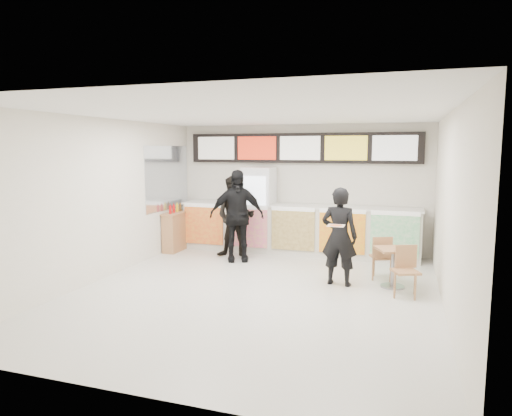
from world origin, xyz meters
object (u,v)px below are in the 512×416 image
at_px(customer_mid, 237,216).
at_px(condiment_ledge, 175,231).
at_px(customer_left, 236,217).
at_px(drinks_fridge, 259,209).
at_px(customer_main, 339,236).
at_px(service_counter, 296,229).
at_px(cafe_table, 393,260).

xyz_separation_m(customer_mid, condiment_ledge, (-1.74, 0.46, -0.52)).
bearing_deg(customer_left, drinks_fridge, 66.77).
xyz_separation_m(customer_main, customer_mid, (-2.36, 1.11, 0.11)).
distance_m(customer_mid, condiment_ledge, 1.88).
bearing_deg(customer_left, service_counter, 29.06).
xyz_separation_m(cafe_table, condiment_ledge, (-5.04, 1.43, -0.01)).
bearing_deg(service_counter, customer_left, -146.10).
bearing_deg(service_counter, customer_mid, -134.36).
bearing_deg(condiment_ledge, drinks_fridge, 19.19).
distance_m(customer_mid, cafe_table, 3.48).
relative_size(customer_main, cafe_table, 1.21).
distance_m(service_counter, drinks_fridge, 1.03).
bearing_deg(cafe_table, drinks_fridge, 123.24).
xyz_separation_m(customer_main, customer_left, (-2.50, 1.39, 0.03)).
height_order(service_counter, drinks_fridge, drinks_fridge).
bearing_deg(customer_main, customer_mid, -19.72).
height_order(drinks_fridge, cafe_table, drinks_fridge).
bearing_deg(cafe_table, customer_main, 165.16).
relative_size(drinks_fridge, customer_mid, 1.00).
bearing_deg(drinks_fridge, customer_mid, -97.21).
distance_m(drinks_fridge, cafe_table, 3.82).
distance_m(service_counter, customer_mid, 1.60).
bearing_deg(drinks_fridge, customer_main, -45.02).
distance_m(service_counter, condiment_ledge, 2.89).
relative_size(drinks_fridge, customer_left, 1.09).
distance_m(customer_left, condiment_ledge, 1.68).
xyz_separation_m(drinks_fridge, cafe_table, (3.16, -2.08, -0.51)).
relative_size(customer_mid, cafe_table, 1.36).
distance_m(customer_left, cafe_table, 3.68).
bearing_deg(customer_mid, customer_left, 92.99).
distance_m(drinks_fridge, customer_left, 0.88).
xyz_separation_m(service_counter, customer_mid, (-1.08, -1.10, 0.42)).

